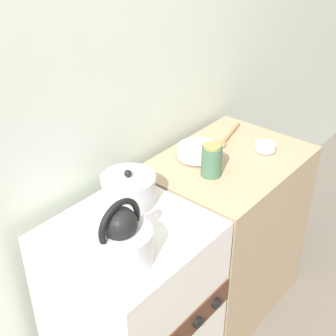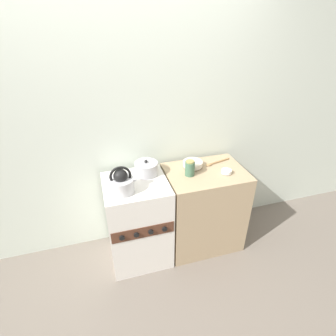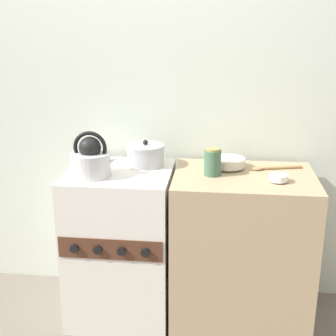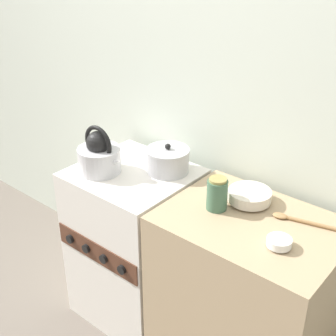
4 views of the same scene
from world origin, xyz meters
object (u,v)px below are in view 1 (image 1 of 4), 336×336
kettle (121,239)px  small_ceramic_bowl (265,147)px  cooking_pot (129,189)px  enamel_bowl (198,151)px  stove (133,314)px  storage_jar (212,160)px

kettle → small_ceramic_bowl: (0.94, 0.02, -0.07)m
kettle → cooking_pot: kettle is taller
cooking_pot → enamel_bowl: 0.45m
stove → cooking_pot: (0.12, 0.12, 0.48)m
small_ceramic_bowl → storage_jar: 0.34m
stove → kettle: (-0.12, -0.09, 0.51)m
kettle → storage_jar: 0.62m
enamel_bowl → kettle: bearing=-162.5°
storage_jar → cooking_pot: bearing=161.7°
kettle → storage_jar: kettle is taller
enamel_bowl → storage_jar: bearing=-121.5°
stove → cooking_pot: cooking_pot is taller
kettle → small_ceramic_bowl: 0.94m
enamel_bowl → small_ceramic_bowl: 0.32m
small_ceramic_bowl → storage_jar: storage_jar is taller
cooking_pot → enamel_bowl: cooking_pot is taller
storage_jar → small_ceramic_bowl: bearing=-12.2°
enamel_bowl → cooking_pot: bearing=-178.9°
kettle → storage_jar: (0.61, 0.09, -0.02)m
small_ceramic_bowl → enamel_bowl: bearing=141.0°
small_ceramic_bowl → storage_jar: size_ratio=0.65×
kettle → cooking_pot: size_ratio=1.20×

